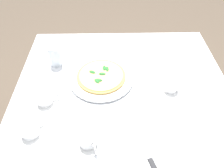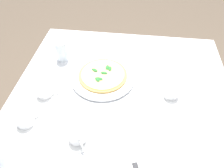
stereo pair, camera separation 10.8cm
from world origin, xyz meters
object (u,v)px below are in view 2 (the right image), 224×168
(napkin_folded, at_px, (134,162))
(water_glass_left_edge, at_px, (62,52))
(coffee_cup_near_left, at_px, (25,120))
(coffee_cup_back_corner, at_px, (77,136))
(coffee_cup_far_right, at_px, (45,91))
(dinner_knife, at_px, (134,160))
(pizza_plate, at_px, (103,77))
(coffee_cup_far_left, at_px, (171,92))
(pizza, at_px, (103,75))

(napkin_folded, bearing_deg, water_glass_left_edge, 21.29)
(coffee_cup_near_left, distance_m, water_glass_left_edge, 0.46)
(napkin_folded, bearing_deg, coffee_cup_back_corner, 56.35)
(coffee_cup_far_right, relative_size, napkin_folded, 0.53)
(coffee_cup_near_left, xyz_separation_m, coffee_cup_back_corner, (-0.05, -0.25, 0.00))
(coffee_cup_far_right, bearing_deg, dinner_knife, -122.57)
(pizza_plate, distance_m, coffee_cup_far_right, 0.31)
(water_glass_left_edge, distance_m, napkin_folded, 0.73)
(pizza_plate, height_order, coffee_cup_near_left, coffee_cup_near_left)
(coffee_cup_far_left, distance_m, coffee_cup_near_left, 0.69)
(pizza, relative_size, dinner_knife, 1.35)
(coffee_cup_back_corner, bearing_deg, coffee_cup_near_left, 78.82)
(napkin_folded, bearing_deg, dinner_knife, 1.30)
(coffee_cup_far_left, relative_size, dinner_knife, 0.68)
(coffee_cup_near_left, distance_m, napkin_folded, 0.50)
(napkin_folded, bearing_deg, coffee_cup_far_right, 40.82)
(coffee_cup_far_left, xyz_separation_m, coffee_cup_back_corner, (-0.29, 0.40, 0.00))
(pizza_plate, bearing_deg, water_glass_left_edge, 63.22)
(coffee_cup_far_right, bearing_deg, coffee_cup_back_corner, -135.10)
(water_glass_left_edge, distance_m, dinner_knife, 0.73)
(water_glass_left_edge, height_order, dinner_knife, water_glass_left_edge)
(pizza_plate, height_order, pizza, pizza)
(coffee_cup_near_left, relative_size, coffee_cup_back_corner, 1.00)
(water_glass_left_edge, bearing_deg, coffee_cup_back_corner, -157.27)
(coffee_cup_far_left, height_order, water_glass_left_edge, water_glass_left_edge)
(pizza_plate, bearing_deg, pizza, 43.26)
(coffee_cup_far_right, relative_size, water_glass_left_edge, 1.10)
(pizza, distance_m, coffee_cup_far_left, 0.36)
(pizza, distance_m, napkin_folded, 0.49)
(coffee_cup_far_right, distance_m, water_glass_left_edge, 0.29)
(pizza, relative_size, napkin_folded, 1.05)
(coffee_cup_back_corner, xyz_separation_m, dinner_knife, (-0.07, -0.24, -0.01))
(pizza, distance_m, dinner_knife, 0.49)
(coffee_cup_far_left, height_order, coffee_cup_back_corner, same)
(pizza_plate, distance_m, coffee_cup_back_corner, 0.38)
(dinner_knife, bearing_deg, pizza, 5.15)
(coffee_cup_far_left, xyz_separation_m, napkin_folded, (-0.37, 0.16, -0.02))
(coffee_cup_far_left, height_order, napkin_folded, coffee_cup_far_left)
(coffee_cup_far_right, relative_size, coffee_cup_near_left, 1.00)
(dinner_knife, bearing_deg, napkin_folded, 180.00)
(coffee_cup_near_left, relative_size, water_glass_left_edge, 1.10)
(pizza_plate, xyz_separation_m, water_glass_left_edge, (0.13, 0.26, 0.04))
(coffee_cup_near_left, xyz_separation_m, napkin_folded, (-0.12, -0.48, -0.02))
(coffee_cup_far_right, relative_size, coffee_cup_far_left, 1.00)
(coffee_cup_far_right, bearing_deg, coffee_cup_near_left, 170.96)
(pizza_plate, distance_m, water_glass_left_edge, 0.29)
(coffee_cup_far_right, relative_size, dinner_knife, 0.68)
(pizza_plate, xyz_separation_m, coffee_cup_back_corner, (-0.38, 0.05, 0.02))
(water_glass_left_edge, bearing_deg, coffee_cup_far_right, 178.74)
(pizza, bearing_deg, coffee_cup_far_right, 120.53)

